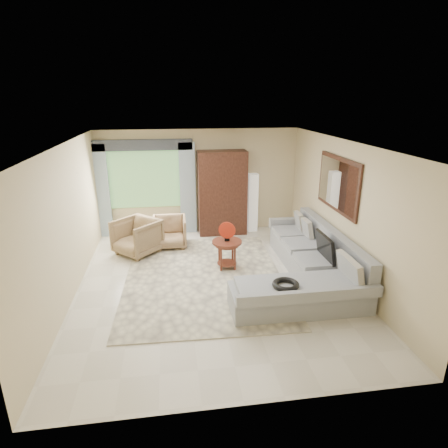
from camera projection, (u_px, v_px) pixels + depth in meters
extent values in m
plane|color=silver|center=(214.00, 283.00, 7.09)|extent=(6.00, 6.00, 0.00)
cube|color=beige|center=(204.00, 276.00, 7.32)|extent=(3.14, 4.10, 0.02)
cube|color=#909398|center=(306.00, 256.00, 7.77)|extent=(0.90, 2.40, 0.40)
cube|color=#909398|center=(300.00, 298.00, 6.18)|extent=(2.30, 0.80, 0.40)
cube|color=#909398|center=(332.00, 242.00, 7.30)|extent=(0.20, 3.20, 0.50)
cube|color=#909398|center=(288.00, 223.00, 8.87)|extent=(0.90, 0.16, 0.22)
cube|color=#909398|center=(311.00, 296.00, 5.66)|extent=(2.30, 0.10, 0.18)
cube|color=black|center=(325.00, 247.00, 6.90)|extent=(0.14, 0.74, 0.48)
torus|color=black|center=(286.00, 285.00, 5.89)|extent=(0.43, 0.43, 0.09)
cylinder|color=#552516|center=(227.00, 242.00, 7.51)|extent=(0.60, 0.60, 0.04)
cylinder|color=#552516|center=(227.00, 256.00, 7.61)|extent=(0.40, 0.40, 0.54)
cylinder|color=#AB2411|center=(227.00, 230.00, 7.43)|extent=(0.33, 0.15, 0.34)
imported|color=#937850|center=(137.00, 237.00, 8.29)|extent=(1.22, 1.22, 0.80)
imported|color=#9F7656|center=(170.00, 232.00, 8.70)|extent=(0.76, 0.78, 0.71)
imported|color=#999999|center=(123.00, 232.00, 8.89)|extent=(0.55, 0.48, 0.60)
cube|color=black|center=(222.00, 193.00, 9.37)|extent=(1.20, 0.55, 2.10)
cube|color=silver|center=(252.00, 203.00, 9.63)|extent=(0.24, 0.24, 1.50)
cube|color=#669E59|center=(145.00, 180.00, 9.23)|extent=(1.80, 0.04, 1.40)
cube|color=#9EB7CC|center=(101.00, 192.00, 9.08)|extent=(0.40, 0.08, 2.30)
cube|color=#9EB7CC|center=(188.00, 189.00, 9.37)|extent=(0.40, 0.08, 2.30)
cube|color=#1E232D|center=(142.00, 145.00, 8.89)|extent=(2.40, 0.12, 0.26)
cube|color=black|center=(338.00, 184.00, 7.19)|extent=(0.04, 1.70, 1.05)
cube|color=white|center=(337.00, 184.00, 7.19)|extent=(0.02, 1.54, 0.90)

